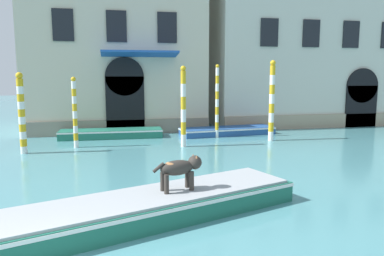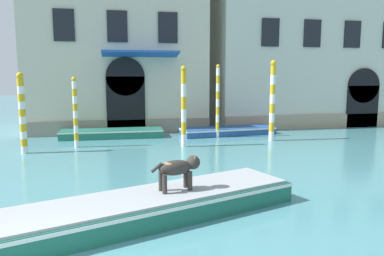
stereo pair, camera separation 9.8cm
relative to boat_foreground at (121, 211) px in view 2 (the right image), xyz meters
name	(u,v)px [view 2 (the right image)]	position (x,y,z in m)	size (l,w,h in m)	color
palazzo_left	(116,5)	(0.14, 16.06, 7.29)	(10.38, 7.40, 15.23)	beige
boat_foreground	(121,211)	(0.00, 0.00, 0.00)	(8.96, 4.66, 0.58)	#1E6651
dog_on_deck	(179,168)	(1.39, 0.45, 0.82)	(1.25, 0.56, 0.84)	#332D28
boat_moored_near_palazzo	(112,133)	(-0.30, 12.00, -0.07)	(5.41, 1.49, 0.45)	#1E6651
boat_moored_far	(228,131)	(6.10, 11.78, -0.09)	(5.45, 2.12, 0.40)	#234C8C
mooring_pole_0	(75,112)	(-1.89, 9.59, 1.34)	(0.21, 0.21, 3.26)	white
mooring_pole_1	(272,101)	(7.68, 9.43, 1.74)	(0.28, 0.28, 4.06)	white
mooring_pole_2	(218,101)	(5.25, 10.96, 1.65)	(0.19, 0.19, 3.89)	white
mooring_pole_3	(184,106)	(3.01, 8.74, 1.59)	(0.25, 0.25, 3.75)	white
mooring_pole_4	(22,113)	(-3.96, 8.65, 1.44)	(0.29, 0.29, 3.45)	white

